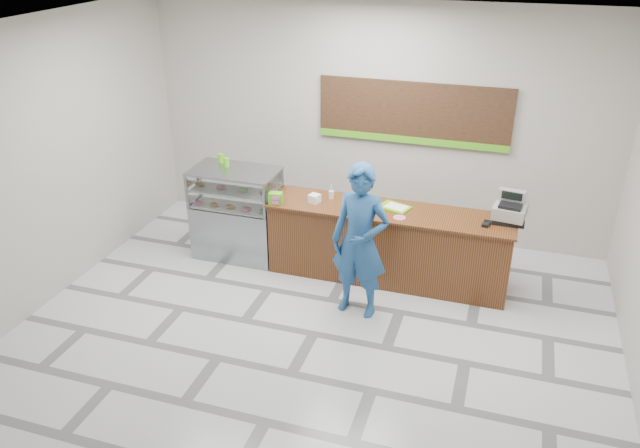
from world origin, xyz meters
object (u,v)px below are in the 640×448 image
(sales_counter, at_px, (388,244))
(serving_tray, at_px, (395,207))
(display_case, at_px, (237,213))
(cash_register, at_px, (510,210))
(customer, at_px, (360,242))

(sales_counter, xyz_separation_m, serving_tray, (0.05, 0.08, 0.52))
(sales_counter, bearing_deg, display_case, -179.99)
(display_case, distance_m, cash_register, 3.76)
(customer, bearing_deg, serving_tray, 84.12)
(cash_register, bearing_deg, sales_counter, -166.18)
(sales_counter, relative_size, display_case, 2.45)
(display_case, bearing_deg, sales_counter, 0.01)
(sales_counter, xyz_separation_m, display_case, (-2.22, -0.00, 0.16))
(display_case, xyz_separation_m, cash_register, (3.72, 0.16, 0.49))
(customer, bearing_deg, display_case, 163.43)
(display_case, bearing_deg, serving_tray, 2.08)
(display_case, distance_m, customer, 2.25)
(serving_tray, distance_m, customer, 1.00)
(serving_tray, bearing_deg, customer, -84.51)
(sales_counter, bearing_deg, customer, -100.93)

